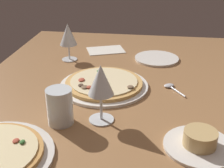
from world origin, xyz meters
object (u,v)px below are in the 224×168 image
Objects in this scene: wine_glass_near at (101,82)px; paper_menu at (106,50)px; water_glass at (60,108)px; wine_glass_far at (68,36)px; spoon at (171,87)px; pizza_main at (104,84)px; side_plate at (157,58)px; ramekin_on_saucer at (200,142)px.

paper_menu is (-61.95, -8.52, -12.33)cm from wine_glass_near.
paper_menu is at bearing 177.34° from water_glass.
wine_glass_far reaches higher than paper_menu.
wine_glass_far is at bearing -117.48° from spoon.
pizza_main is 36.31cm from side_plate.
spoon is at bearing 138.95° from wine_glass_near.
pizza_main is 33.38cm from wine_glass_far.
pizza_main is at bearing -84.58° from spoon.
spoon reaches higher than side_plate.
pizza_main is 2.96× the size of water_glass.
ramekin_on_saucer reaches higher than pizza_main.
side_plate is (-53.27, 15.94, -12.03)cm from wine_glass_near.
ramekin_on_saucer is 0.95× the size of side_plate.
water_glass is (50.33, 11.00, -6.20)cm from wine_glass_far.
wine_glass_near reaches higher than spoon.
wine_glass_far is 0.84× the size of side_plate.
ramekin_on_saucer is 79.93cm from paper_menu.
ramekin_on_saucer is at bearing 70.78° from wine_glass_near.
paper_menu is at bearing 136.11° from wine_glass_far.
ramekin_on_saucer is 63.80cm from side_plate.
water_glass is 0.63× the size of paper_menu.
side_plate is at bearing -169.77° from ramekin_on_saucer.
wine_glass_far is (-56.88, -49.80, 9.35)cm from ramekin_on_saucer.
spoon is at bearing 17.74° from paper_menu.
wine_glass_near is 0.91× the size of side_plate.
side_plate is (-5.88, 38.47, -10.61)cm from wine_glass_far.
wine_glass_near is 1.64× the size of water_glass.
wine_glass_near is 34.70cm from spoon.
ramekin_on_saucer is at bearing 5.70° from paper_menu.
side_plate is at bearing -169.27° from spoon.
water_glass is at bearing -26.05° from side_plate.
spoon is at bearing 62.52° from wine_glass_far.
ramekin_on_saucer is at bearing 9.81° from spoon.
wine_glass_far is 51.89cm from water_glass.
paper_menu is (-8.68, -24.46, -0.30)cm from side_plate.
water_glass reaches higher than side_plate.
wine_glass_far is at bearing -142.04° from pizza_main.
spoon is at bearing 129.87° from water_glass.
wine_glass_far is 0.95× the size of paper_menu.
ramekin_on_saucer is (31.74, 30.18, 0.52)cm from pizza_main.
wine_glass_far is 52.49cm from wine_glass_near.
pizza_main is 43.80cm from ramekin_on_saucer.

